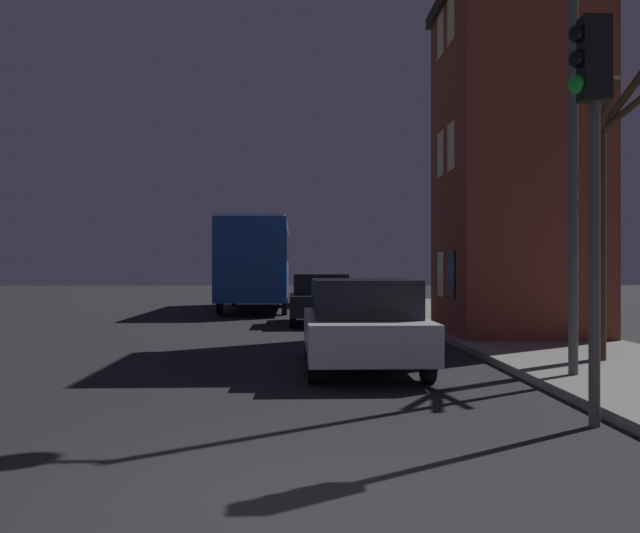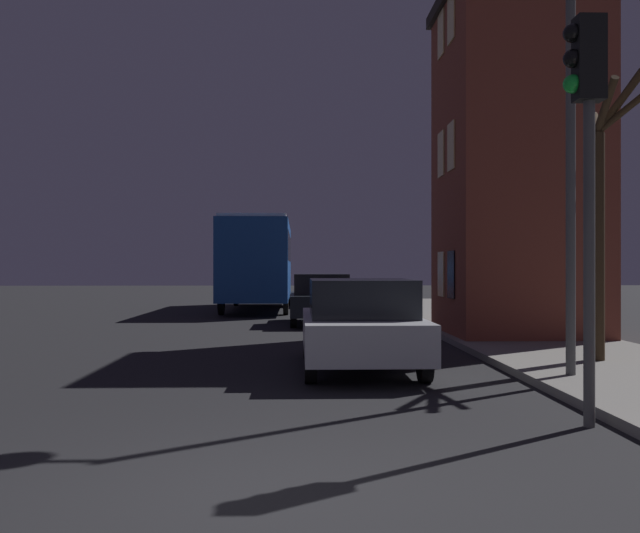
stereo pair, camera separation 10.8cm
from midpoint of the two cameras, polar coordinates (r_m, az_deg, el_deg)
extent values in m
plane|color=black|center=(5.51, -3.65, -18.01)|extent=(120.00, 120.00, 0.00)
cube|color=brown|center=(17.86, 15.54, 7.65)|extent=(3.32, 3.91, 7.93)
cube|color=black|center=(16.71, 10.62, -0.64)|extent=(0.03, 0.70, 1.10)
cube|color=#E5C67F|center=(17.84, 9.82, -0.60)|extent=(0.03, 0.70, 1.10)
cube|color=#E5C67F|center=(16.94, 10.62, 9.44)|extent=(0.03, 0.70, 1.10)
cube|color=#E5C67F|center=(18.06, 9.82, 8.85)|extent=(0.03, 0.70, 1.10)
cube|color=#E5C67F|center=(17.67, 10.62, 18.97)|extent=(0.03, 0.70, 1.10)
cube|color=#E5C67F|center=(18.75, 9.82, 17.84)|extent=(0.03, 0.70, 1.10)
cylinder|color=#4C4C4C|center=(11.20, 19.68, 9.79)|extent=(0.14, 0.14, 6.97)
cylinder|color=#4C4C4C|center=(8.11, 21.09, 0.19)|extent=(0.12, 0.12, 3.47)
cube|color=black|center=(8.40, 21.09, 15.25)|extent=(0.30, 0.24, 0.90)
sphere|color=black|center=(8.41, 19.91, 17.15)|extent=(0.20, 0.20, 0.20)
sphere|color=black|center=(8.34, 19.91, 15.38)|extent=(0.20, 0.20, 0.20)
sphere|color=green|center=(8.27, 19.91, 13.57)|extent=(0.20, 0.20, 0.20)
cylinder|color=#382819|center=(12.92, 21.48, 1.50)|extent=(0.26, 0.26, 3.84)
cylinder|color=#382819|center=(12.98, 23.66, 11.58)|extent=(0.85, 0.89, 0.79)
cylinder|color=#382819|center=(13.54, 21.37, 10.58)|extent=(0.42, 0.86, 0.58)
cylinder|color=#382819|center=(12.82, 22.11, 11.81)|extent=(0.17, 0.88, 0.83)
cylinder|color=#382819|center=(13.06, 23.03, 12.01)|extent=(0.66, 0.69, 0.99)
cylinder|color=#382819|center=(13.03, 23.44, 12.50)|extent=(0.81, 0.88, 1.21)
cube|color=#194793|center=(28.35, -4.84, 0.44)|extent=(2.46, 9.31, 2.91)
cube|color=black|center=(28.36, -4.84, 1.50)|extent=(2.48, 8.57, 1.05)
cube|color=#B2B2B2|center=(28.40, -4.84, 3.50)|extent=(2.34, 8.84, 0.12)
cylinder|color=black|center=(31.36, -2.46, -2.27)|extent=(0.18, 0.96, 0.96)
cylinder|color=black|center=(31.47, -6.63, -2.26)|extent=(0.18, 0.96, 0.96)
cylinder|color=black|center=(25.31, -2.63, -2.80)|extent=(0.18, 0.96, 0.96)
cylinder|color=black|center=(25.45, -7.78, -2.79)|extent=(0.18, 0.96, 0.96)
cube|color=#B7BABF|center=(11.91, 3.45, -5.33)|extent=(1.86, 4.31, 0.59)
cube|color=black|center=(11.65, 3.55, -2.50)|extent=(1.63, 2.24, 0.60)
cylinder|color=black|center=(13.42, 6.50, -6.00)|extent=(0.18, 0.61, 0.61)
cylinder|color=black|center=(13.28, -0.72, -6.06)|extent=(0.18, 0.61, 0.61)
cylinder|color=black|center=(10.67, 8.67, -7.55)|extent=(0.18, 0.61, 0.61)
cylinder|color=black|center=(10.50, -0.45, -7.67)|extent=(0.18, 0.61, 0.61)
cube|color=black|center=(21.24, 0.20, -3.00)|extent=(1.78, 4.04, 0.60)
cube|color=black|center=(21.02, 0.21, -1.41)|extent=(1.57, 2.10, 0.59)
cylinder|color=black|center=(22.61, 2.11, -3.58)|extent=(0.18, 0.61, 0.61)
cylinder|color=black|center=(22.56, -1.95, -3.59)|extent=(0.18, 0.61, 0.61)
cylinder|color=black|center=(20.00, 2.62, -4.05)|extent=(0.18, 0.61, 0.61)
cylinder|color=black|center=(19.94, -1.98, -4.06)|extent=(0.18, 0.61, 0.61)
cube|color=#B21E19|center=(31.56, 0.41, -1.99)|extent=(1.81, 4.71, 0.56)
cube|color=black|center=(31.31, 0.42, -1.05)|extent=(1.60, 2.45, 0.49)
cylinder|color=black|center=(33.14, 1.72, -2.38)|extent=(0.18, 0.69, 0.69)
cylinder|color=black|center=(33.08, -1.11, -2.39)|extent=(0.18, 0.69, 0.69)
cylinder|color=black|center=(30.09, 2.07, -2.62)|extent=(0.18, 0.69, 0.69)
cylinder|color=black|center=(30.02, -1.04, -2.62)|extent=(0.18, 0.69, 0.69)
camera|label=1|loc=(0.05, -89.82, 0.00)|focal=40.00mm
camera|label=2|loc=(0.05, 90.18, 0.00)|focal=40.00mm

